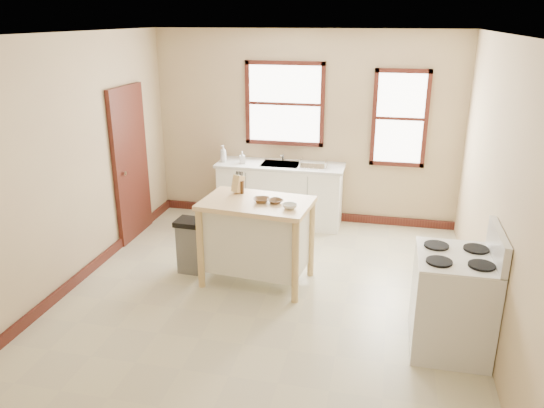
{
  "coord_description": "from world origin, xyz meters",
  "views": [
    {
      "loc": [
        1.2,
        -5.13,
        2.96
      ],
      "look_at": [
        -0.03,
        0.4,
        0.94
      ],
      "focal_mm": 35.0,
      "sensor_mm": 36.0,
      "label": 1
    }
  ],
  "objects": [
    {
      "name": "wall_back",
      "position": [
        0.0,
        2.5,
        1.4
      ],
      "size": [
        4.5,
        0.04,
        2.8
      ],
      "primitive_type": "cube",
      "color": "tan",
      "rests_on": "ground"
    },
    {
      "name": "window_main",
      "position": [
        -0.3,
        2.48,
        1.75
      ],
      "size": [
        1.17,
        0.06,
        1.22
      ],
      "primitive_type": null,
      "color": "#3E1410",
      "rests_on": "wall_back"
    },
    {
      "name": "trash_bin",
      "position": [
        -1.02,
        0.39,
        0.33
      ],
      "size": [
        0.36,
        0.31,
        0.67
      ],
      "primitive_type": null,
      "rotation": [
        0.0,
        0.0,
        -0.05
      ],
      "color": "#585856",
      "rests_on": "ground"
    },
    {
      "name": "faucet",
      "position": [
        -0.3,
        2.38,
        1.03
      ],
      "size": [
        0.03,
        0.03,
        0.22
      ],
      "primitive_type": "cylinder",
      "color": "silver",
      "rests_on": "sink_counter"
    },
    {
      "name": "soap_bottle_b",
      "position": [
        -0.85,
        2.11,
        1.01
      ],
      "size": [
        0.1,
        0.1,
        0.18
      ],
      "primitive_type": "imported",
      "rotation": [
        0.0,
        0.0,
        0.31
      ],
      "color": "#B2B2B2",
      "rests_on": "sink_counter"
    },
    {
      "name": "gas_stove",
      "position": [
        1.89,
        -0.59,
        0.61
      ],
      "size": [
        0.76,
        0.77,
        1.21
      ],
      "primitive_type": null,
      "color": "silver",
      "rests_on": "ground"
    },
    {
      "name": "bowl_b",
      "position": [
        0.04,
        0.3,
        1.02
      ],
      "size": [
        0.23,
        0.23,
        0.04
      ],
      "primitive_type": "imported",
      "rotation": [
        0.0,
        0.0,
        0.85
      ],
      "color": "brown",
      "rests_on": "kitchen_island"
    },
    {
      "name": "bowl_c",
      "position": [
        0.22,
        0.16,
        1.02
      ],
      "size": [
        0.16,
        0.16,
        0.05
      ],
      "primitive_type": "imported",
      "rotation": [
        0.0,
        0.0,
        0.01
      ],
      "color": "silver",
      "rests_on": "kitchen_island"
    },
    {
      "name": "bowl_a",
      "position": [
        -0.12,
        0.29,
        1.02
      ],
      "size": [
        0.21,
        0.21,
        0.04
      ],
      "primitive_type": "imported",
      "rotation": [
        0.0,
        0.0,
        0.18
      ],
      "color": "brown",
      "rests_on": "kitchen_island"
    },
    {
      "name": "sink_counter",
      "position": [
        -0.3,
        2.2,
        0.46
      ],
      "size": [
        1.86,
        0.62,
        0.92
      ],
      "primitive_type": null,
      "color": "white",
      "rests_on": "ground"
    },
    {
      "name": "knife_block",
      "position": [
        -0.47,
        0.56,
        1.1
      ],
      "size": [
        0.14,
        0.14,
        0.2
      ],
      "primitive_type": null,
      "rotation": [
        0.0,
        0.0,
        -0.49
      ],
      "color": "tan",
      "rests_on": "kitchen_island"
    },
    {
      "name": "dish_rack",
      "position": [
        0.2,
        2.13,
        0.97
      ],
      "size": [
        0.45,
        0.39,
        0.09
      ],
      "primitive_type": null,
      "rotation": [
        0.0,
        0.0,
        0.34
      ],
      "color": "silver",
      "rests_on": "sink_counter"
    },
    {
      "name": "wall_left",
      "position": [
        -2.25,
        0.0,
        1.4
      ],
      "size": [
        0.04,
        5.0,
        2.8
      ],
      "primitive_type": "cube",
      "color": "tan",
      "rests_on": "ground"
    },
    {
      "name": "baseboard_back",
      "position": [
        0.0,
        2.47,
        0.06
      ],
      "size": [
        4.5,
        0.04,
        0.12
      ],
      "primitive_type": "cube",
      "color": "#3E1410",
      "rests_on": "ground"
    },
    {
      "name": "baseboard_left",
      "position": [
        -2.22,
        0.0,
        0.06
      ],
      "size": [
        0.04,
        5.0,
        0.12
      ],
      "primitive_type": "cube",
      "color": "#3E1410",
      "rests_on": "ground"
    },
    {
      "name": "ceiling",
      "position": [
        0.0,
        0.0,
        2.8
      ],
      "size": [
        5.0,
        5.0,
        0.0
      ],
      "primitive_type": "plane",
      "rotation": [
        3.14,
        0.0,
        0.0
      ],
      "color": "white",
      "rests_on": "ground"
    },
    {
      "name": "floor",
      "position": [
        0.0,
        0.0,
        0.0
      ],
      "size": [
        5.0,
        5.0,
        0.0
      ],
      "primitive_type": "plane",
      "color": "#BAB393",
      "rests_on": "ground"
    },
    {
      "name": "window_side",
      "position": [
        1.35,
        2.48,
        1.6
      ],
      "size": [
        0.77,
        0.06,
        1.37
      ],
      "primitive_type": null,
      "color": "#3E1410",
      "rests_on": "wall_back"
    },
    {
      "name": "wall_right",
      "position": [
        2.25,
        0.0,
        1.4
      ],
      "size": [
        0.04,
        5.0,
        2.8
      ],
      "primitive_type": "cube",
      "color": "tan",
      "rests_on": "ground"
    },
    {
      "name": "pepper_grinder",
      "position": [
        -0.41,
        0.54,
        1.07
      ],
      "size": [
        0.05,
        0.05,
        0.15
      ],
      "primitive_type": "cylinder",
      "rotation": [
        0.0,
        0.0,
        0.08
      ],
      "color": "#412611",
      "rests_on": "kitchen_island"
    },
    {
      "name": "door_left",
      "position": [
        -2.21,
        1.3,
        1.05
      ],
      "size": [
        0.06,
        0.9,
        2.1
      ],
      "primitive_type": "cube",
      "color": "#3E1410",
      "rests_on": "ground"
    },
    {
      "name": "kitchen_island",
      "position": [
        -0.18,
        0.31,
        0.5
      ],
      "size": [
        1.29,
        0.9,
        1.0
      ],
      "primitive_type": null,
      "rotation": [
        0.0,
        0.0,
        -0.1
      ],
      "color": "#F9DC92",
      "rests_on": "ground"
    },
    {
      "name": "soap_bottle_a",
      "position": [
        -1.15,
        2.14,
        1.04
      ],
      "size": [
        0.13,
        0.13,
        0.25
      ],
      "primitive_type": "imported",
      "rotation": [
        0.0,
        0.0,
        -0.41
      ],
      "color": "#B2B2B2",
      "rests_on": "sink_counter"
    }
  ]
}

